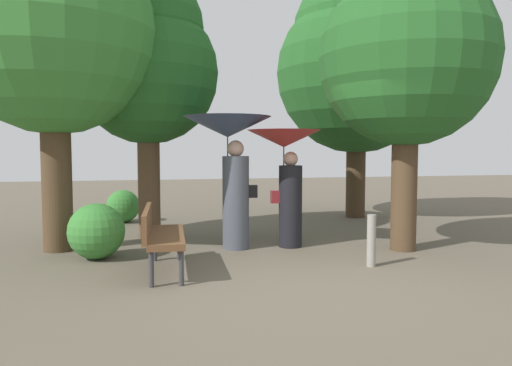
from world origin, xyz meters
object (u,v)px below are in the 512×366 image
(person_right, at_px, (286,161))
(tree_near_left, at_px, (147,59))
(tree_near_right, at_px, (357,60))
(path_marker_post, at_px, (371,241))
(tree_mid_right, at_px, (407,42))
(person_left, at_px, (230,150))
(park_bench, at_px, (160,233))
(tree_mid_left, at_px, (52,13))

(person_right, distance_m, tree_near_left, 3.08)
(tree_near_right, distance_m, path_marker_post, 5.83)
(person_right, bearing_deg, tree_near_left, 62.30)
(path_marker_post, bearing_deg, tree_mid_right, 41.99)
(person_left, height_order, tree_near_left, tree_near_left)
(park_bench, distance_m, path_marker_post, 2.81)
(person_left, distance_m, person_right, 0.92)
(tree_near_right, bearing_deg, tree_mid_right, -102.98)
(park_bench, xyz_separation_m, tree_near_left, (-0.11, 2.56, 2.64))
(park_bench, distance_m, tree_mid_right, 4.66)
(tree_near_right, distance_m, tree_mid_left, 6.57)
(park_bench, height_order, tree_mid_left, tree_mid_left)
(person_right, xyz_separation_m, path_marker_post, (0.75, -1.52, -1.04))
(person_left, bearing_deg, tree_near_right, -45.44)
(person_left, distance_m, tree_mid_right, 3.17)
(park_bench, height_order, tree_mid_right, tree_mid_right)
(tree_mid_left, bearing_deg, path_marker_post, -25.32)
(person_right, relative_size, park_bench, 1.24)
(person_left, height_order, park_bench, person_left)
(person_right, height_order, path_marker_post, person_right)
(person_right, relative_size, tree_near_left, 0.40)
(tree_near_right, bearing_deg, person_right, -130.78)
(person_left, relative_size, tree_near_left, 0.45)
(person_right, height_order, tree_mid_right, tree_mid_right)
(person_left, height_order, tree_mid_left, tree_mid_left)
(person_left, height_order, tree_mid_right, tree_mid_right)
(tree_mid_right, bearing_deg, person_right, 159.44)
(person_left, bearing_deg, park_bench, 142.69)
(tree_mid_right, bearing_deg, park_bench, -171.47)
(park_bench, xyz_separation_m, tree_mid_right, (3.76, 0.56, 2.70))
(path_marker_post, bearing_deg, person_right, 116.37)
(park_bench, bearing_deg, person_left, -39.06)
(park_bench, bearing_deg, person_right, -56.48)
(person_right, height_order, tree_mid_left, tree_mid_left)
(tree_near_right, bearing_deg, person_left, -139.93)
(tree_near_left, xyz_separation_m, path_marker_post, (2.90, -2.87, -2.80))
(person_right, bearing_deg, path_marker_post, -149.15)
(tree_mid_left, xyz_separation_m, path_marker_post, (4.29, -2.03, -3.29))
(tree_near_right, xyz_separation_m, tree_mid_right, (-0.83, -3.61, -0.40))
(tree_near_left, bearing_deg, tree_mid_left, -149.09)
(tree_mid_left, height_order, tree_mid_right, tree_mid_left)
(tree_near_left, xyz_separation_m, tree_mid_left, (-1.40, -0.84, 0.49))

